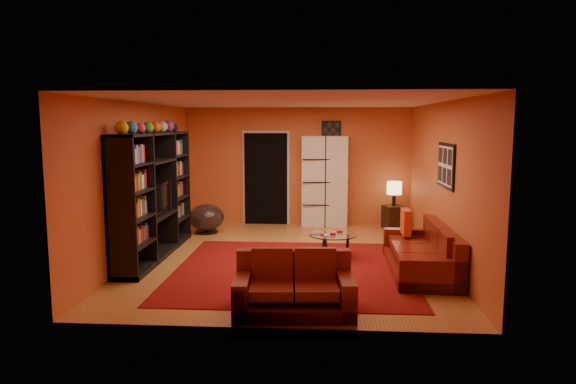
# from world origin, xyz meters

# --- Properties ---
(floor) EXTENTS (6.00, 6.00, 0.00)m
(floor) POSITION_xyz_m (0.00, 0.00, 0.00)
(floor) COLOR #97602E
(floor) RESTS_ON ground
(ceiling) EXTENTS (6.00, 6.00, 0.00)m
(ceiling) POSITION_xyz_m (0.00, 0.00, 2.60)
(ceiling) COLOR white
(ceiling) RESTS_ON wall_back
(wall_back) EXTENTS (6.00, 0.00, 6.00)m
(wall_back) POSITION_xyz_m (0.00, 3.00, 1.30)
(wall_back) COLOR #BA5228
(wall_back) RESTS_ON floor
(wall_front) EXTENTS (6.00, 0.00, 6.00)m
(wall_front) POSITION_xyz_m (0.00, -3.00, 1.30)
(wall_front) COLOR #BA5228
(wall_front) RESTS_ON floor
(wall_left) EXTENTS (0.00, 6.00, 6.00)m
(wall_left) POSITION_xyz_m (-2.50, 0.00, 1.30)
(wall_left) COLOR #BA5228
(wall_left) RESTS_ON floor
(wall_right) EXTENTS (0.00, 6.00, 6.00)m
(wall_right) POSITION_xyz_m (2.50, 0.00, 1.30)
(wall_right) COLOR #BA5228
(wall_right) RESTS_ON floor
(rug) EXTENTS (3.60, 3.60, 0.01)m
(rug) POSITION_xyz_m (0.10, -0.70, 0.01)
(rug) COLOR #580A0B
(rug) RESTS_ON floor
(doorway) EXTENTS (0.95, 0.10, 2.04)m
(doorway) POSITION_xyz_m (-0.70, 2.96, 1.02)
(doorway) COLOR black
(doorway) RESTS_ON floor
(wall_art_right) EXTENTS (0.03, 1.00, 0.70)m
(wall_art_right) POSITION_xyz_m (2.48, -0.30, 1.60)
(wall_art_right) COLOR black
(wall_art_right) RESTS_ON wall_right
(wall_art_back) EXTENTS (0.42, 0.03, 0.52)m
(wall_art_back) POSITION_xyz_m (0.75, 2.98, 2.05)
(wall_art_back) COLOR black
(wall_art_back) RESTS_ON wall_back
(entertainment_unit) EXTENTS (0.45, 3.00, 2.10)m
(entertainment_unit) POSITION_xyz_m (-2.27, 0.00, 1.05)
(entertainment_unit) COLOR black
(entertainment_unit) RESTS_ON floor
(tv) EXTENTS (0.94, 0.12, 0.54)m
(tv) POSITION_xyz_m (-2.23, -0.04, 0.99)
(tv) COLOR black
(tv) RESTS_ON entertainment_unit
(sofa) EXTENTS (0.94, 2.20, 0.85)m
(sofa) POSITION_xyz_m (2.14, -0.67, 0.29)
(sofa) COLOR #55120B
(sofa) RESTS_ON rug
(loveseat) EXTENTS (1.47, 0.95, 0.85)m
(loveseat) POSITION_xyz_m (0.22, -2.42, 0.29)
(loveseat) COLOR #55120B
(loveseat) RESTS_ON rug
(throw_pillow) EXTENTS (0.12, 0.42, 0.42)m
(throw_pillow) POSITION_xyz_m (1.95, 0.07, 0.63)
(throw_pillow) COLOR red
(throw_pillow) RESTS_ON sofa
(coffee_table) EXTENTS (0.81, 0.81, 0.40)m
(coffee_table) POSITION_xyz_m (0.74, 0.05, 0.36)
(coffee_table) COLOR silver
(coffee_table) RESTS_ON floor
(storage_cabinet) EXTENTS (1.03, 0.53, 1.98)m
(storage_cabinet) POSITION_xyz_m (0.63, 2.80, 0.99)
(storage_cabinet) COLOR silver
(storage_cabinet) RESTS_ON floor
(bowl_chair) EXTENTS (0.74, 0.74, 0.60)m
(bowl_chair) POSITION_xyz_m (-1.83, 1.90, 0.32)
(bowl_chair) COLOR black
(bowl_chair) RESTS_ON floor
(side_table) EXTENTS (0.50, 0.50, 0.50)m
(side_table) POSITION_xyz_m (2.10, 2.58, 0.25)
(side_table) COLOR black
(side_table) RESTS_ON floor
(table_lamp) EXTENTS (0.31, 0.31, 0.52)m
(table_lamp) POSITION_xyz_m (2.10, 2.58, 0.87)
(table_lamp) COLOR black
(table_lamp) RESTS_ON side_table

